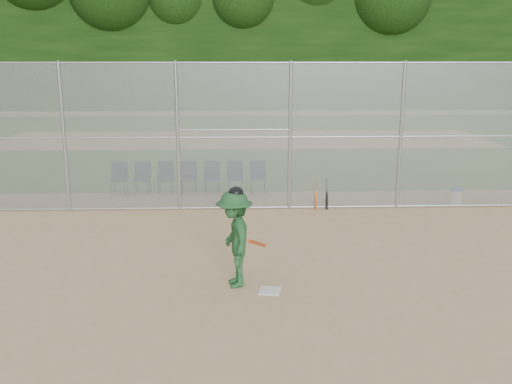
{
  "coord_description": "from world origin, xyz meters",
  "views": [
    {
      "loc": [
        -0.44,
        -10.15,
        4.2
      ],
      "look_at": [
        0.0,
        2.5,
        1.1
      ],
      "focal_mm": 40.0,
      "sensor_mm": 36.0,
      "label": 1
    }
  ],
  "objects_px": {
    "home_plate": "(270,291)",
    "batter_at_plate": "(235,238)",
    "water_cooler": "(456,196)",
    "chair_0": "(119,179)"
  },
  "relations": [
    {
      "from": "home_plate",
      "to": "batter_at_plate",
      "type": "xyz_separation_m",
      "value": [
        -0.63,
        0.31,
        0.9
      ]
    },
    {
      "from": "home_plate",
      "to": "batter_at_plate",
      "type": "distance_m",
      "value": 1.15
    },
    {
      "from": "batter_at_plate",
      "to": "chair_0",
      "type": "distance_m",
      "value": 7.99
    },
    {
      "from": "batter_at_plate",
      "to": "water_cooler",
      "type": "bearing_deg",
      "value": 41.85
    },
    {
      "from": "water_cooler",
      "to": "chair_0",
      "type": "xyz_separation_m",
      "value": [
        -9.83,
        1.51,
        0.25
      ]
    },
    {
      "from": "water_cooler",
      "to": "chair_0",
      "type": "relative_size",
      "value": 0.47
    },
    {
      "from": "water_cooler",
      "to": "home_plate",
      "type": "bearing_deg",
      "value": -133.59
    },
    {
      "from": "batter_at_plate",
      "to": "chair_0",
      "type": "relative_size",
      "value": 1.96
    },
    {
      "from": "batter_at_plate",
      "to": "chair_0",
      "type": "xyz_separation_m",
      "value": [
        -3.53,
        7.16,
        -0.43
      ]
    },
    {
      "from": "chair_0",
      "to": "water_cooler",
      "type": "bearing_deg",
      "value": -8.74
    }
  ]
}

